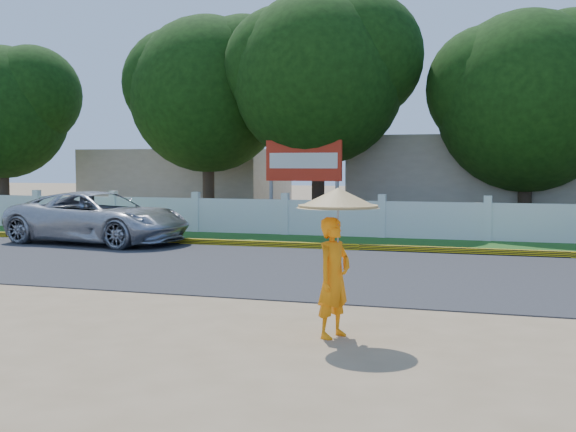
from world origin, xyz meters
name	(u,v)px	position (x,y,z in m)	size (l,w,h in m)	color
ground	(247,313)	(0.00, 0.00, 0.00)	(120.00, 120.00, 0.00)	#9E8460
road	(324,270)	(0.00, 4.50, 0.01)	(60.00, 7.00, 0.02)	#38383A
grass_verge	(373,243)	(0.00, 9.75, 0.01)	(60.00, 3.50, 0.03)	#2D601E
curb	(360,247)	(0.00, 8.05, 0.08)	(40.00, 0.18, 0.16)	yellow
fence	(382,220)	(0.00, 11.20, 0.55)	(40.00, 0.10, 1.10)	silver
building_near	(495,180)	(3.00, 18.00, 1.60)	(10.00, 6.00, 3.20)	#B7AD99
building_far	(188,182)	(-10.00, 19.00, 1.40)	(8.00, 5.00, 2.80)	#B7AD99
vehicle	(98,218)	(-7.20, 7.45, 0.72)	(2.39, 5.17, 1.44)	#AFB0B7
monk_with_parasol	(336,240)	(1.60, -1.04, 1.24)	(1.05, 1.05, 1.90)	orange
billboard	(304,166)	(-2.74, 12.30, 2.14)	(2.50, 0.13, 2.95)	gray
tree_row	(460,78)	(1.94, 14.26, 4.97)	(35.53, 7.28, 9.28)	#473828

